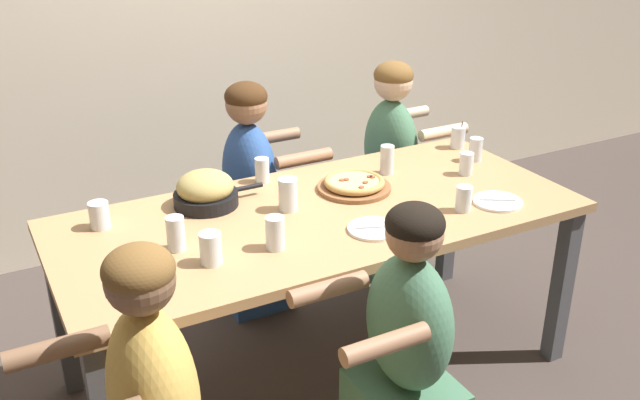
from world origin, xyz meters
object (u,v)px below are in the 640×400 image
at_px(pizza_board_main, 354,184).
at_px(drinking_glass_h, 466,165).
at_px(drinking_glass_f, 176,236).
at_px(drinking_glass_a, 464,200).
at_px(drinking_glass_i, 275,233).
at_px(empty_plate_a, 497,202).
at_px(diner_near_center, 405,367).
at_px(drinking_glass_g, 211,250).
at_px(diner_far_right, 390,176).
at_px(cocktail_glass_blue, 458,138).
at_px(drinking_glass_c, 262,172).
at_px(drinking_glass_j, 476,149).
at_px(skillet_bowl, 206,191).
at_px(diner_far_center, 252,206).
at_px(drinking_glass_b, 100,217).
at_px(drinking_glass_e, 288,197).
at_px(drinking_glass_d, 387,161).
at_px(empty_plate_b, 374,229).

height_order(pizza_board_main, drinking_glass_h, drinking_glass_h).
bearing_deg(drinking_glass_f, drinking_glass_a, -11.39).
height_order(drinking_glass_f, drinking_glass_i, drinking_glass_f).
distance_m(empty_plate_a, diner_near_center, 0.87).
xyz_separation_m(drinking_glass_g, diner_far_right, (1.31, 0.87, -0.30)).
height_order(cocktail_glass_blue, drinking_glass_c, cocktail_glass_blue).
bearing_deg(drinking_glass_j, skillet_bowl, 174.76).
height_order(drinking_glass_a, diner_far_center, diner_far_center).
height_order(skillet_bowl, drinking_glass_b, skillet_bowl).
bearing_deg(drinking_glass_e, drinking_glass_b, 164.68).
distance_m(skillet_bowl, cocktail_glass_blue, 1.32).
xyz_separation_m(drinking_glass_b, diner_far_right, (1.59, 0.42, -0.29)).
bearing_deg(drinking_glass_d, cocktail_glass_blue, 13.43).
distance_m(empty_plate_b, drinking_glass_b, 1.03).
xyz_separation_m(cocktail_glass_blue, diner_near_center, (-0.98, -1.01, -0.33)).
xyz_separation_m(pizza_board_main, drinking_glass_h, (0.53, -0.09, 0.02)).
distance_m(drinking_glass_c, drinking_glass_f, 0.67).
height_order(drinking_glass_b, drinking_glass_d, drinking_glass_d).
xyz_separation_m(pizza_board_main, drinking_glass_a, (0.27, -0.39, 0.02)).
distance_m(empty_plate_a, diner_far_center, 1.20).
height_order(drinking_glass_c, diner_far_right, diner_far_right).
height_order(pizza_board_main, drinking_glass_a, drinking_glass_a).
relative_size(cocktail_glass_blue, drinking_glass_h, 1.31).
xyz_separation_m(drinking_glass_e, drinking_glass_j, (1.01, 0.08, -0.00)).
xyz_separation_m(skillet_bowl, empty_plate_a, (1.05, -0.54, -0.06)).
bearing_deg(diner_far_center, diner_far_right, 90.00).
bearing_deg(diner_far_right, drinking_glass_a, -16.82).
xyz_separation_m(drinking_glass_b, drinking_glass_h, (1.56, -0.23, -0.00)).
distance_m(empty_plate_a, drinking_glass_i, 0.97).
relative_size(empty_plate_a, drinking_glass_g, 1.76).
bearing_deg(diner_near_center, drinking_glass_e, 4.83).
bearing_deg(drinking_glass_h, empty_plate_b, -156.92).
xyz_separation_m(skillet_bowl, drinking_glass_h, (1.14, -0.23, -0.02)).
bearing_deg(drinking_glass_e, diner_far_right, 34.20).
height_order(empty_plate_b, drinking_glass_a, drinking_glass_a).
bearing_deg(diner_far_right, empty_plate_a, -6.76).
bearing_deg(pizza_board_main, drinking_glass_g, -157.34).
distance_m(drinking_glass_b, drinking_glass_e, 0.72).
bearing_deg(diner_far_center, pizza_board_main, 23.84).
height_order(drinking_glass_g, drinking_glass_j, drinking_glass_g).
relative_size(skillet_bowl, drinking_glass_h, 3.72).
height_order(drinking_glass_a, drinking_glass_i, drinking_glass_i).
distance_m(drinking_glass_f, drinking_glass_i, 0.35).
bearing_deg(drinking_glass_a, drinking_glass_j, 45.98).
bearing_deg(drinking_glass_b, empty_plate_b, -29.43).
height_order(pizza_board_main, skillet_bowl, skillet_bowl).
relative_size(drinking_glass_i, diner_far_right, 0.11).
bearing_deg(diner_far_right, drinking_glass_b, -75.33).
xyz_separation_m(drinking_glass_e, diner_far_right, (0.89, 0.61, -0.30)).
bearing_deg(cocktail_glass_blue, drinking_glass_i, -156.71).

